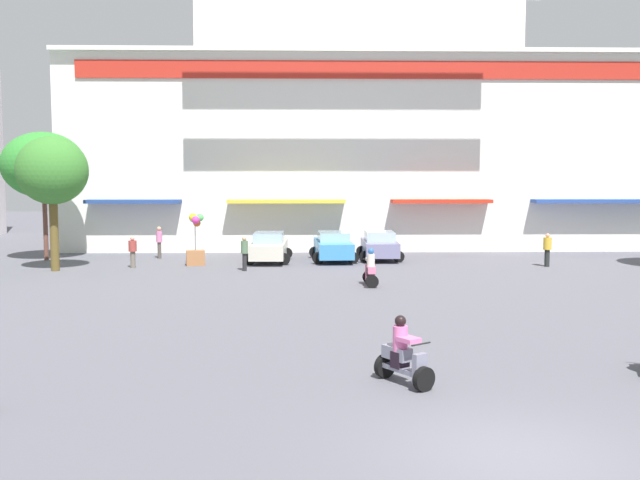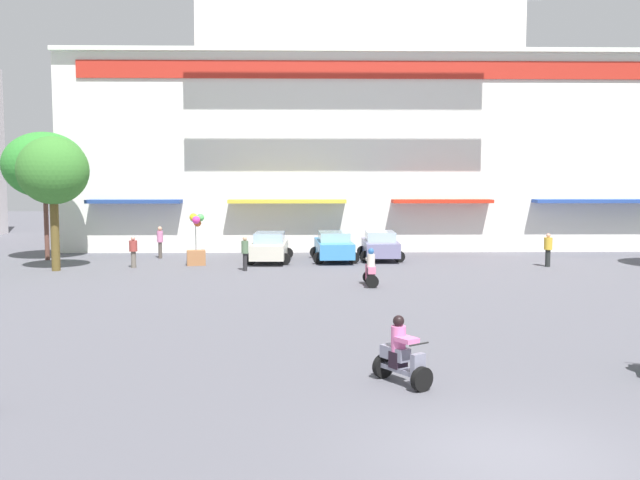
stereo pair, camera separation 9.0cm
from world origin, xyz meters
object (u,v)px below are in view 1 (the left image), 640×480
Objects in this scene: plaza_tree_2 at (43,165)px; parked_car_2 at (380,245)px; scooter_rider_2 at (403,357)px; parked_car_1 at (333,246)px; scooter_rider_1 at (370,270)px; pedestrian_2 at (547,248)px; plaza_tree_0 at (52,172)px; balloon_vendor_cart at (196,243)px; pedestrian_1 at (133,250)px; pedestrian_3 at (159,240)px; pedestrian_0 at (244,251)px; parked_car_0 at (269,247)px.

plaza_tree_2 is 1.62× the size of parked_car_2.
plaza_tree_2 is 4.51× the size of scooter_rider_2.
plaza_tree_2 is 15.68m from parked_car_1.
scooter_rider_1 is 0.94× the size of pedestrian_2.
parked_car_2 reaches higher than scooter_rider_2.
parked_car_2 is at bearing 14.60° from plaza_tree_0.
pedestrian_2 is at bearing 32.20° from scooter_rider_1.
parked_car_2 is 1.60× the size of balloon_vendor_cart.
pedestrian_3 is at bearing 82.24° from pedestrian_1.
balloon_vendor_cart is at bearing 140.62° from pedestrian_0.
plaza_tree_0 is at bearing -162.10° from parked_car_0.
plaza_tree_0 reaches higher than pedestrian_3.
plaza_tree_2 is 1.49× the size of parked_car_1.
plaza_tree_0 is at bearing -165.40° from parked_car_2.
plaza_tree_2 is at bearing 150.67° from scooter_rider_1.
pedestrian_0 reaches higher than scooter_rider_2.
plaza_tree_0 reaches higher than scooter_rider_2.
plaza_tree_2 is 3.89× the size of pedestrian_3.
balloon_vendor_cart is (-17.26, 0.93, 0.21)m from pedestrian_2.
pedestrian_2 is at bearing -9.29° from parked_car_0.
scooter_rider_2 is (15.63, -22.75, -4.38)m from plaza_tree_2.
pedestrian_2 is (9.22, 5.80, 0.29)m from scooter_rider_1.
scooter_rider_2 is at bearing -116.82° from pedestrian_2.
pedestrian_0 is 0.99× the size of pedestrian_2.
scooter_rider_1 is 14.22m from pedestrian_3.
pedestrian_0 is (8.86, -0.25, -3.71)m from plaza_tree_0.
plaza_tree_0 is at bearing -177.71° from pedestrian_2.
scooter_rider_2 is (-0.61, -13.63, -0.03)m from scooter_rider_1.
plaza_tree_2 is (-1.91, 4.26, 0.35)m from plaza_tree_0.
pedestrian_3 is at bearing 112.83° from scooter_rider_2.
parked_car_1 is 1.74× the size of balloon_vendor_cart.
plaza_tree_2 is 1.56× the size of parked_car_0.
pedestrian_0 is at bearing -106.05° from parked_car_0.
pedestrian_1 is (-12.28, -3.09, 0.10)m from parked_car_2.
scooter_rider_1 is 12.41m from pedestrian_1.
plaza_tree_0 is 1.46× the size of parked_car_0.
balloon_vendor_cart is (-2.58, 2.12, 0.21)m from pedestrian_0.
parked_car_2 is (17.57, -0.18, -4.22)m from plaza_tree_2.
plaza_tree_2 is at bearing 124.49° from scooter_rider_2.
pedestrian_2 is (25.45, -3.32, -4.06)m from plaza_tree_2.
plaza_tree_0 is 15.65m from scooter_rider_1.
plaza_tree_0 is 3.87× the size of pedestrian_0.
plaza_tree_0 is 4.10× the size of pedestrian_1.
parked_car_2 is at bearing 13.22° from balloon_vendor_cart.
plaza_tree_2 is 2.59× the size of balloon_vendor_cart.
parked_car_1 is 2.62× the size of pedestrian_3.
scooter_rider_2 is 22.05m from pedestrian_1.
pedestrian_0 is at bearing -12.67° from pedestrian_1.
parked_car_0 is (9.85, 3.18, -3.86)m from plaza_tree_0.
scooter_rider_2 is at bearing -67.17° from pedestrian_3.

